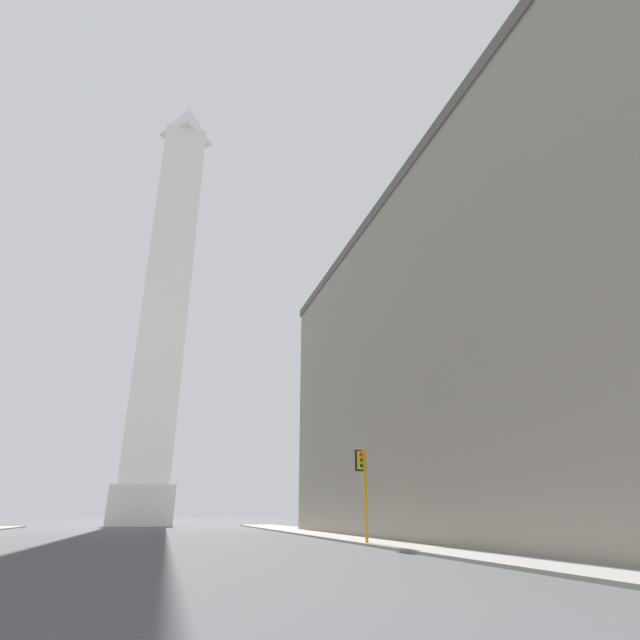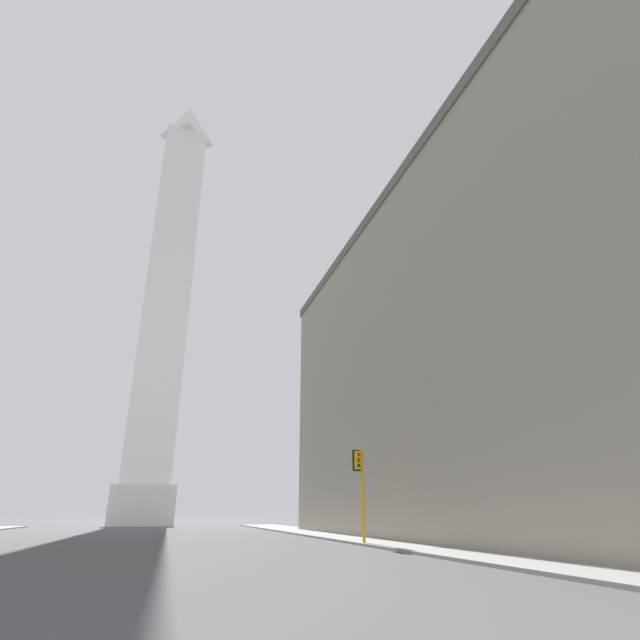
{
  "view_description": "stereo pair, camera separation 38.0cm",
  "coord_description": "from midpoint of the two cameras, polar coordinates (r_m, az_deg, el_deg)",
  "views": [
    {
      "loc": [
        2.25,
        -2.27,
        1.87
      ],
      "look_at": [
        19.42,
        53.91,
        24.56
      ],
      "focal_mm": 28.0,
      "sensor_mm": 36.0,
      "label": 1
    },
    {
      "loc": [
        2.61,
        -2.38,
        1.87
      ],
      "look_at": [
        19.42,
        53.91,
        24.56
      ],
      "focal_mm": 28.0,
      "sensor_mm": 36.0,
      "label": 2
    }
  ],
  "objects": [
    {
      "name": "sidewalk_right",
      "position": [
        34.76,
        8.49,
        -23.88
      ],
      "size": [
        5.0,
        97.64,
        0.15
      ],
      "primitive_type": "cube",
      "color": "gray",
      "rests_on": "ground_plane"
    },
    {
      "name": "building_right",
      "position": [
        45.24,
        24.4,
        -4.77
      ],
      "size": [
        28.76,
        50.74,
        26.3
      ],
      "color": "gray",
      "rests_on": "ground_plane"
    },
    {
      "name": "obelisk",
      "position": [
        91.2,
        -16.77,
        3.2
      ],
      "size": [
        9.15,
        9.15,
        78.91
      ],
      "color": "silver",
      "rests_on": "ground_plane"
    },
    {
      "name": "traffic_light_mid_right",
      "position": [
        33.04,
        4.99,
        -17.81
      ],
      "size": [
        0.78,
        0.5,
        5.67
      ],
      "color": "orange",
      "rests_on": "ground_plane"
    }
  ]
}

